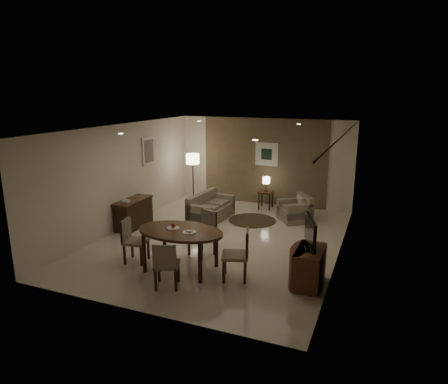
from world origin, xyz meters
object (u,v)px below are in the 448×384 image
at_px(chair_near, 167,264).
at_px(chair_right, 235,255).
at_px(armchair, 295,209).
at_px(chair_far, 202,234).
at_px(tv_cabinet, 309,267).
at_px(side_table, 266,200).
at_px(dining_table, 181,250).
at_px(sofa, 211,207).
at_px(floor_lamp, 193,179).
at_px(chair_left, 136,241).
at_px(console_desk, 134,213).

height_order(chair_near, chair_right, chair_right).
relative_size(chair_right, armchair, 1.24).
bearing_deg(chair_far, armchair, 87.72).
xyz_separation_m(tv_cabinet, side_table, (-2.16, 4.49, -0.08)).
height_order(chair_near, chair_far, chair_far).
xyz_separation_m(dining_table, chair_right, (1.15, 0.01, 0.08)).
distance_m(sofa, floor_lamp, 1.70).
relative_size(chair_right, sofa, 0.65).
distance_m(chair_near, armchair, 4.87).
xyz_separation_m(sofa, floor_lamp, (-1.14, 1.18, 0.45)).
height_order(dining_table, armchair, dining_table).
bearing_deg(sofa, floor_lamp, 48.37).
bearing_deg(chair_right, side_table, 171.01).
bearing_deg(chair_far, chair_right, -14.81).
bearing_deg(chair_right, dining_table, -107.75).
height_order(chair_right, floor_lamp, floor_lamp).
relative_size(sofa, floor_lamp, 0.95).
distance_m(chair_far, chair_left, 1.40).
height_order(console_desk, chair_far, chair_far).
distance_m(chair_left, sofa, 3.24).
bearing_deg(chair_far, side_table, 107.44).
relative_size(console_desk, sofa, 0.78).
xyz_separation_m(console_desk, side_table, (2.73, 2.99, -0.11)).
xyz_separation_m(console_desk, chair_right, (3.53, -1.80, 0.12)).
distance_m(console_desk, side_table, 4.05).
bearing_deg(side_table, tv_cabinet, -64.36).
xyz_separation_m(console_desk, tv_cabinet, (4.89, -1.50, -0.03)).
xyz_separation_m(dining_table, sofa, (-0.76, 3.20, -0.05)).
distance_m(console_desk, chair_near, 3.58).
bearing_deg(armchair, side_table, -165.18).
relative_size(tv_cabinet, chair_right, 0.91).
xyz_separation_m(chair_left, sofa, (0.29, 3.23, -0.10)).
xyz_separation_m(console_desk, chair_far, (2.46, -1.02, 0.12)).
bearing_deg(chair_near, side_table, -113.96).
distance_m(dining_table, sofa, 3.29).
height_order(sofa, side_table, sofa).
xyz_separation_m(tv_cabinet, chair_left, (-3.56, -0.34, 0.11)).
relative_size(chair_far, floor_lamp, 0.61).
distance_m(sofa, armchair, 2.33).
distance_m(tv_cabinet, chair_near, 2.63).
bearing_deg(armchair, chair_far, -59.87).
bearing_deg(floor_lamp, chair_near, -68.57).
bearing_deg(floor_lamp, chair_far, -61.04).
height_order(tv_cabinet, chair_far, chair_far).
bearing_deg(floor_lamp, tv_cabinet, -42.67).
xyz_separation_m(chair_left, armchair, (2.50, 3.94, -0.11)).
bearing_deg(side_table, chair_right, -80.60).
height_order(tv_cabinet, side_table, tv_cabinet).
distance_m(chair_right, side_table, 4.86).
height_order(tv_cabinet, chair_left, chair_left).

